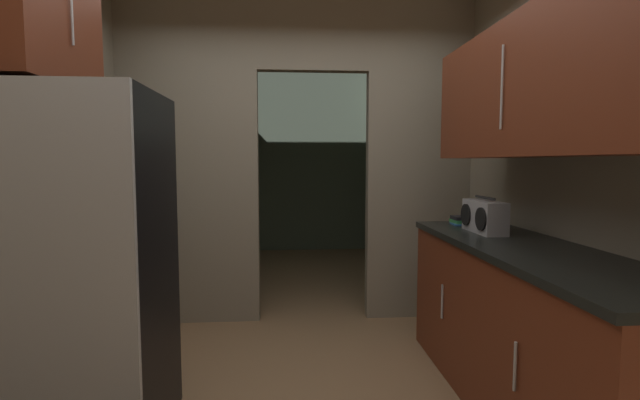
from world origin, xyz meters
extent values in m
cube|color=gray|center=(-0.92, 1.61, 1.38)|extent=(1.15, 0.12, 2.77)
cube|color=gray|center=(1.05, 1.61, 1.38)|extent=(0.91, 0.12, 2.77)
cube|color=gray|center=(0.12, 1.61, 2.46)|extent=(0.94, 0.12, 0.62)
cube|color=slate|center=(0.00, 4.79, 1.38)|extent=(3.00, 0.10, 2.77)
cube|color=slate|center=(-1.45, 3.20, 1.38)|extent=(0.10, 3.18, 2.77)
cube|color=slate|center=(1.45, 3.20, 1.38)|extent=(0.10, 3.18, 2.77)
cube|color=black|center=(-1.09, -0.07, 0.86)|extent=(0.72, 0.70, 1.71)
cube|color=#B7BABC|center=(-1.09, -0.43, 0.86)|extent=(0.72, 0.03, 1.71)
cube|color=maroon|center=(1.19, -0.01, 0.44)|extent=(0.59, 2.11, 0.89)
cube|color=black|center=(1.19, -0.01, 0.91)|extent=(0.63, 2.11, 0.04)
cylinder|color=#B7BABC|center=(0.88, -0.48, 0.49)|extent=(0.01, 0.01, 0.22)
cylinder|color=#B7BABC|center=(0.88, 0.45, 0.49)|extent=(0.01, 0.01, 0.22)
cube|color=maroon|center=(1.19, -0.01, 1.76)|extent=(0.34, 1.90, 0.72)
cylinder|color=#B7BABC|center=(1.00, -0.01, 1.76)|extent=(0.01, 0.01, 0.43)
cube|color=#B2B2B7|center=(1.16, 0.48, 1.03)|extent=(0.14, 0.39, 0.20)
cylinder|color=#262626|center=(1.16, 0.48, 1.15)|extent=(0.02, 0.27, 0.02)
cylinder|color=black|center=(1.08, 0.36, 1.03)|extent=(0.01, 0.14, 0.14)
cylinder|color=black|center=(1.08, 0.59, 1.03)|extent=(0.01, 0.14, 0.14)
cube|color=#2D609E|center=(1.13, 0.83, 0.93)|extent=(0.12, 0.15, 0.01)
cube|color=#388C47|center=(1.14, 0.85, 0.95)|extent=(0.10, 0.15, 0.02)
cube|color=black|center=(1.14, 0.85, 0.98)|extent=(0.09, 0.13, 0.02)
camera|label=1|loc=(-0.11, -2.32, 1.38)|focal=25.44mm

